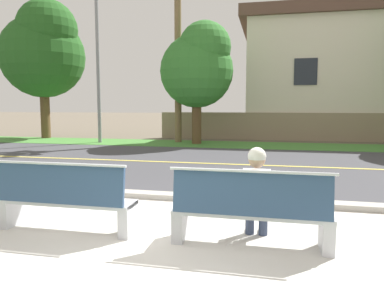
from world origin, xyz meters
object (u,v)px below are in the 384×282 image
Objects in this scene: seated_person_white at (256,191)px; streetlamp at (100,52)px; shade_tree_far_left at (44,50)px; bench_right at (250,212)px; bench_left at (64,200)px; shade_tree_left at (199,66)px.

seated_person_white is 13.90m from streetlamp.
shade_tree_far_left is (-11.46, 12.31, 3.99)m from seated_person_white.
bench_right is 0.26× the size of streetlamp.
seated_person_white is (2.61, 0.17, 0.21)m from bench_left.
shade_tree_left is (-0.34, 11.43, 3.08)m from bench_left.
bench_left is 1.56× the size of seated_person_white.
streetlamp is at bearing -177.29° from shade_tree_left.
shade_tree_left is at bearing 104.68° from seated_person_white.
streetlamp is at bearing -18.55° from shade_tree_far_left.
bench_right is 0.27× the size of shade_tree_far_left.
streetlamp reaches higher than bench_left.
shade_tree_far_left is at bearing 161.45° from streetlamp.
bench_left is at bearing -54.64° from shade_tree_far_left.
shade_tree_far_left reaches higher than shade_tree_left.
shade_tree_left is at bearing 2.71° from streetlamp.
bench_left is at bearing -88.28° from shade_tree_left.
bench_right is at bearing -75.84° from shade_tree_left.
shade_tree_left is (-2.95, 11.25, 2.87)m from seated_person_white.
seated_person_white reaches higher than bench_right.
bench_right is 17.42m from shade_tree_far_left.
shade_tree_left is (-2.88, 11.43, 3.08)m from bench_right.
streetlamp reaches higher than shade_tree_left.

